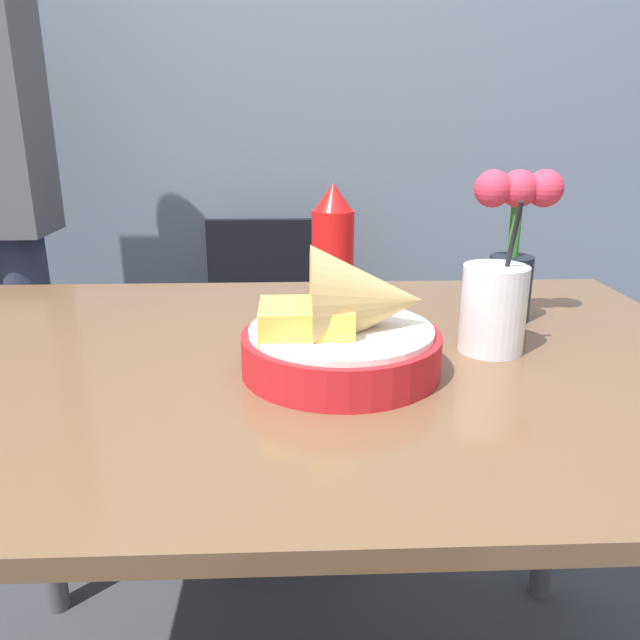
{
  "coord_description": "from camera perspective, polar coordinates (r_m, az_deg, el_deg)",
  "views": [
    {
      "loc": [
        -0.01,
        -0.84,
        1.1
      ],
      "look_at": [
        0.03,
        -0.02,
        0.83
      ],
      "focal_mm": 35.0,
      "sensor_mm": 36.0,
      "label": 1
    }
  ],
  "objects": [
    {
      "name": "flower_vase",
      "position": [
        1.08,
        17.34,
        7.33
      ],
      "size": [
        0.14,
        0.07,
        0.25
      ],
      "color": "black",
      "rests_on": "dining_table"
    },
    {
      "name": "food_basket",
      "position": [
        0.83,
        2.66,
        -0.79
      ],
      "size": [
        0.27,
        0.27,
        0.17
      ],
      "color": "red",
      "rests_on": "dining_table"
    },
    {
      "name": "ketchup_bottle",
      "position": [
        1.06,
        1.18,
        6.09
      ],
      "size": [
        0.07,
        0.07,
        0.23
      ],
      "color": "red",
      "rests_on": "dining_table"
    },
    {
      "name": "drink_cup",
      "position": [
        0.94,
        15.54,
        0.75
      ],
      "size": [
        0.09,
        0.09,
        0.22
      ],
      "color": "silver",
      "rests_on": "dining_table"
    },
    {
      "name": "chair_far_window",
      "position": [
        1.73,
        -3.66,
        -2.23
      ],
      "size": [
        0.4,
        0.4,
        0.83
      ],
      "color": "black",
      "rests_on": "ground_plane"
    },
    {
      "name": "dining_table",
      "position": [
        0.95,
        -1.68,
        -8.81
      ],
      "size": [
        1.27,
        0.86,
        0.77
      ],
      "color": "brown",
      "rests_on": "ground_plane"
    },
    {
      "name": "wall_window",
      "position": [
        1.95,
        -2.28,
        23.91
      ],
      "size": [
        7.0,
        0.06,
        2.6
      ],
      "color": "slate",
      "rests_on": "ground_plane"
    }
  ]
}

